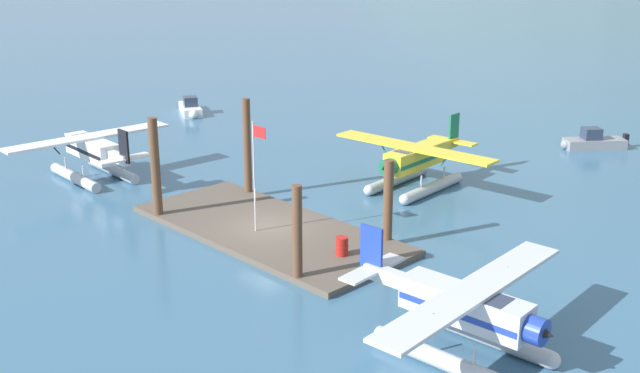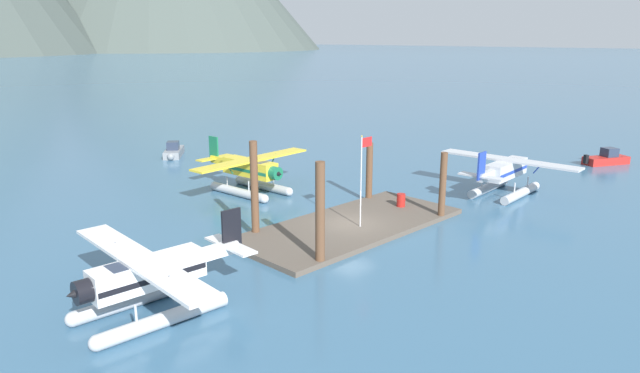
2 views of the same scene
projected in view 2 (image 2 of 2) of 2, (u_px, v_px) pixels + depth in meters
name	position (u px, v px, depth m)	size (l,w,h in m)	color
ground_plane	(350.00, 228.00, 35.08)	(1200.00, 1200.00, 0.00)	#38607F
dock_platform	(350.00, 226.00, 35.04)	(15.00, 6.44, 0.30)	brown
piling_near_left	(320.00, 215.00, 28.64)	(0.49, 0.49, 5.48)	brown
piling_near_right	(443.00, 187.00, 36.14)	(0.43, 0.43, 4.41)	brown
piling_far_left	(254.00, 190.00, 32.87)	(0.45, 0.45, 5.72)	brown
piling_far_right	(369.00, 172.00, 40.21)	(0.47, 0.47, 4.26)	brown
flagpole	(363.00, 170.00, 33.63)	(0.95, 0.10, 5.57)	silver
fuel_drum	(401.00, 200.00, 38.40)	(0.62, 0.62, 0.88)	#AD1E19
seaplane_white_port_aft	(148.00, 281.00, 23.66)	(7.98, 10.45, 3.84)	#B7BABF
seaplane_yellow_bow_centre	(250.00, 173.00, 42.57)	(10.48, 7.97, 3.84)	#B7BABF
seaplane_silver_stbd_aft	(506.00, 174.00, 42.17)	(7.97, 10.47, 3.84)	#B7BABF
boat_red_open_se	(607.00, 159.00, 52.60)	(4.46, 3.26, 1.50)	#B2231E
boat_grey_open_north	(174.00, 151.00, 56.02)	(3.80, 4.21, 1.50)	gray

